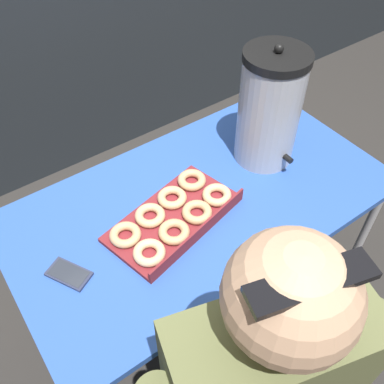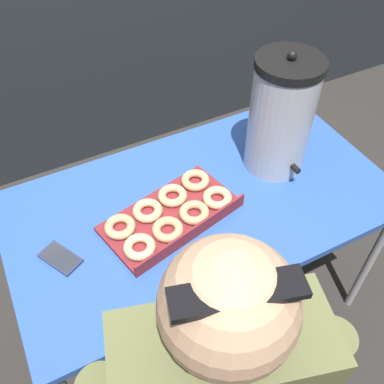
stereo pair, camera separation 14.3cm
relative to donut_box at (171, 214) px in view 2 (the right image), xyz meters
The scene contains 5 objects.
ground_plane 0.75m from the donut_box, 10.64° to the left, with size 12.00×12.00×0.00m, color #2D2B28.
folding_table 0.15m from the donut_box, 10.64° to the left, with size 1.33×0.73×0.71m.
donut_box is the anchor object (origin of this frame).
coffee_urn 0.50m from the donut_box, ahead, with size 0.23×0.25×0.46m.
cell_phone 0.37m from the donut_box, behind, with size 0.12×0.15×0.01m.
Camera 2 is at (-0.48, -0.87, 1.82)m, focal length 40.00 mm.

